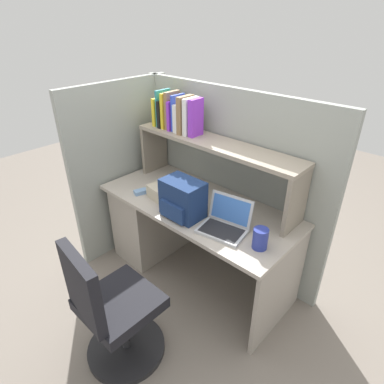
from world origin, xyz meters
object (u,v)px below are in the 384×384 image
object	(u,v)px
paper_cup	(175,189)
office_chair	(113,314)
backpack	(182,199)
snack_canister	(260,239)
tissue_box	(160,193)
laptop	(225,223)
computer_mouse	(141,192)

from	to	relation	value
paper_cup	office_chair	xyz separation A→B (m)	(0.35, -0.90, -0.39)
office_chair	backpack	bearing A→B (deg)	-75.32
snack_canister	paper_cup	bearing A→B (deg)	172.74
paper_cup	tissue_box	bearing A→B (deg)	-107.39
laptop	tissue_box	bearing A→B (deg)	-177.56
paper_cup	tissue_box	world-z (taller)	paper_cup
computer_mouse	office_chair	size ratio (longest dim) A/B	0.11
backpack	computer_mouse	bearing A→B (deg)	-179.35
computer_mouse	tissue_box	bearing A→B (deg)	34.35
computer_mouse	laptop	bearing A→B (deg)	24.44
computer_mouse	tissue_box	size ratio (longest dim) A/B	0.47
laptop	office_chair	xyz separation A→B (m)	(-0.23, -0.80, -0.39)
computer_mouse	backpack	bearing A→B (deg)	19.67
tissue_box	office_chair	world-z (taller)	office_chair
laptop	office_chair	distance (m)	0.92
backpack	paper_cup	distance (m)	0.31
backpack	office_chair	distance (m)	0.87
computer_mouse	snack_canister	distance (m)	1.09
tissue_box	laptop	bearing A→B (deg)	11.39
snack_canister	office_chair	distance (m)	1.02
office_chair	laptop	bearing A→B (deg)	-99.56
tissue_box	snack_canister	xyz separation A→B (m)	(0.90, 0.02, 0.02)
snack_canister	office_chair	xyz separation A→B (m)	(-0.51, -0.79, -0.41)
computer_mouse	paper_cup	distance (m)	0.29
backpack	tissue_box	world-z (taller)	backpack
backpack	office_chair	xyz separation A→B (m)	(0.10, -0.73, -0.47)
tissue_box	snack_canister	distance (m)	0.90
laptop	snack_canister	bearing A→B (deg)	-1.87
laptop	computer_mouse	distance (m)	0.81
backpack	office_chair	bearing A→B (deg)	-81.88
laptop	backpack	size ratio (longest dim) A/B	1.17
tissue_box	office_chair	size ratio (longest dim) A/B	0.24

